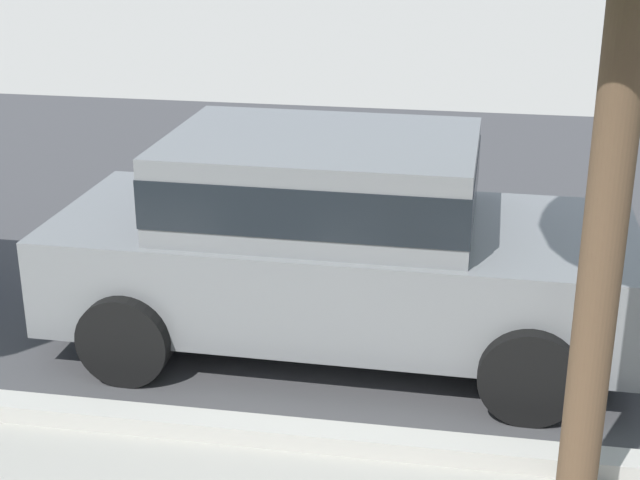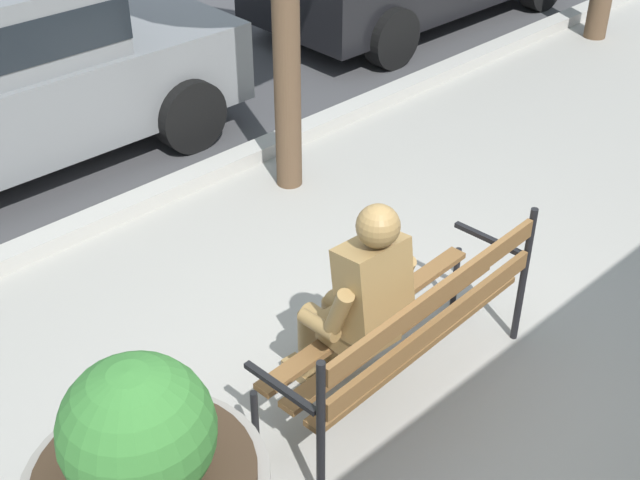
{
  "view_description": "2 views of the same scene",
  "coord_description": "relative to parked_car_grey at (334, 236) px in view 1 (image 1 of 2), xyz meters",
  "views": [
    {
      "loc": [
        0.56,
        -1.95,
        3.21
      ],
      "look_at": [
        -0.54,
        4.29,
        0.8
      ],
      "focal_mm": 53.11,
      "sensor_mm": 36.0,
      "label": 1
    },
    {
      "loc": [
        -2.79,
        -2.1,
        3.48
      ],
      "look_at": [
        -0.01,
        0.81,
        0.75
      ],
      "focal_mm": 47.39,
      "sensor_mm": 36.0,
      "label": 2
    }
  ],
  "objects": [
    {
      "name": "curb_stone",
      "position": [
        0.44,
        -1.39,
        -0.78
      ],
      "size": [
        60.0,
        0.2,
        0.12
      ],
      "primitive_type": "cube",
      "color": "#B2AFA8",
      "rests_on": "ground"
    },
    {
      "name": "street_surface",
      "position": [
        0.44,
        3.21,
        -0.84
      ],
      "size": [
        60.0,
        9.0,
        0.01
      ],
      "primitive_type": "cube",
      "color": "#424244",
      "rests_on": "ground"
    },
    {
      "name": "parked_car_grey",
      "position": [
        0.0,
        0.0,
        0.0
      ],
      "size": [
        4.12,
        1.96,
        1.56
      ],
      "color": "slate",
      "rests_on": "ground"
    }
  ]
}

